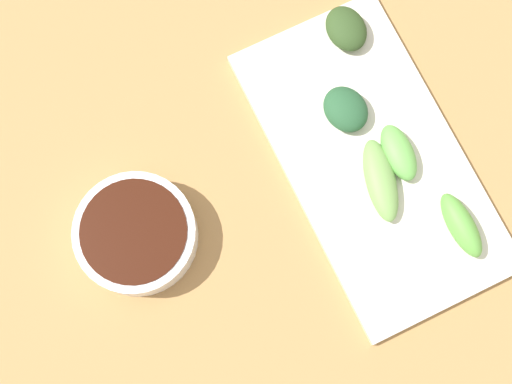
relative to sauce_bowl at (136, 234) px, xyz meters
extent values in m
cube|color=#A47C49|center=(0.15, -0.03, -0.03)|extent=(2.10, 2.10, 0.02)
cylinder|color=white|center=(0.00, 0.00, 0.00)|extent=(0.13, 0.13, 0.04)
cylinder|color=#341207|center=(0.00, 0.00, 0.01)|extent=(0.11, 0.11, 0.03)
cube|color=silver|center=(0.26, -0.03, -0.02)|extent=(0.18, 0.35, 0.01)
ellipsoid|color=#64B04D|center=(0.29, -0.04, 0.00)|extent=(0.04, 0.07, 0.02)
ellipsoid|color=#2F4820|center=(0.30, 0.11, 0.00)|extent=(0.04, 0.06, 0.03)
ellipsoid|color=#5BA240|center=(0.31, -0.14, 0.00)|extent=(0.03, 0.07, 0.03)
ellipsoid|color=#71A150|center=(0.26, -0.06, 0.00)|extent=(0.05, 0.10, 0.02)
ellipsoid|color=#265532|center=(0.26, 0.03, 0.00)|extent=(0.05, 0.06, 0.03)
camera|label=1|loc=(0.06, -0.16, 0.76)|focal=52.18mm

